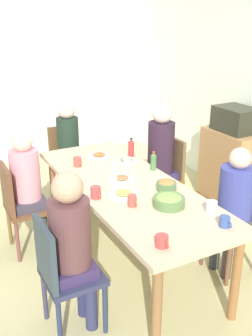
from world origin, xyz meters
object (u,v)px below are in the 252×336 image
at_px(plate_1, 124,194).
at_px(cup_2, 132,201).
at_px(person_1, 69,142).
at_px(bowl_0, 169,201).
at_px(chair_3, 166,173).
at_px(person_4, 234,201).
at_px(cup_0, 78,162).
at_px(chair_1, 67,158).
at_px(bottle_1, 114,176).
at_px(microwave, 236,119).
at_px(cup_1, 96,193).
at_px(plate_3, 99,156).
at_px(plate_2, 126,160).
at_px(side_cabinet, 231,167).
at_px(chair_0, 20,203).
at_px(chair_2, 61,271).
at_px(bottle_2, 153,161).
at_px(cup_3, 127,163).
at_px(bowl_1, 166,185).
at_px(cup_4, 162,241).
at_px(chair_4, 240,217).
at_px(bottle_0, 131,148).
at_px(cup_6, 212,207).
at_px(plate_0, 121,179).
at_px(dining_table, 126,192).
at_px(person_2, 72,240).
at_px(cup_5, 225,222).
at_px(person_3, 160,152).

xyz_separation_m(plate_1, cup_2, (0.20, -0.03, 0.03)).
height_order(person_1, bowl_0, person_1).
height_order(chair_3, person_4, person_4).
bearing_deg(cup_0, person_1, 165.72).
bearing_deg(chair_1, cup_0, -12.96).
height_order(bowl_0, bottle_1, bottle_1).
bearing_deg(bottle_1, microwave, 106.67).
xyz_separation_m(person_1, cup_1, (1.61, -0.35, 0.08)).
distance_m(plate_3, cup_0, 0.34).
bearing_deg(chair_3, bottle_1, -56.26).
height_order(plate_2, bowl_0, bowl_0).
relative_size(bowl_0, side_cabinet, 0.28).
bearing_deg(chair_0, cup_1, 32.73).
distance_m(chair_2, bottle_2, 1.47).
bearing_deg(cup_3, bowl_1, 4.34).
xyz_separation_m(bowl_0, cup_4, (0.46, -0.36, -0.01)).
bearing_deg(chair_4, bottle_1, -119.10).
bearing_deg(bottle_0, cup_6, -2.87).
bearing_deg(cup_0, chair_3, 89.47).
bearing_deg(cup_3, chair_3, 111.44).
xyz_separation_m(chair_4, plate_0, (-0.68, -0.82, 0.28)).
bearing_deg(chair_3, person_4, -4.44).
bearing_deg(bottle_1, cup_3, 139.53).
distance_m(person_4, bottle_1, 1.04).
bearing_deg(cup_0, cup_6, 21.07).
height_order(dining_table, side_cabinet, side_cabinet).
relative_size(cup_6, bottle_2, 0.64).
bearing_deg(chair_4, bottle_2, -150.43).
bearing_deg(chair_1, cup_3, 9.25).
distance_m(chair_3, bowl_0, 1.37).
xyz_separation_m(chair_2, cup_0, (-1.19, 0.60, 0.31)).
xyz_separation_m(person_2, cup_4, (0.41, 0.47, 0.07)).
bearing_deg(cup_0, cup_5, 17.04).
bearing_deg(cup_3, person_3, 114.65).
bearing_deg(dining_table, cup_5, 15.04).
relative_size(bowl_1, cup_3, 1.57).
bearing_deg(chair_2, bowl_0, 93.51).
xyz_separation_m(bottle_0, side_cabinet, (0.11, 1.31, -0.42)).
xyz_separation_m(chair_0, person_1, (-0.88, 0.82, 0.23)).
bearing_deg(cup_6, chair_3, 159.72).
height_order(plate_2, side_cabinet, side_cabinet).
xyz_separation_m(person_3, plate_2, (0.10, -0.47, 0.02)).
bearing_deg(dining_table, plate_3, 174.14).
height_order(dining_table, plate_3, plate_3).
bearing_deg(side_cabinet, plate_2, -89.62).
bearing_deg(person_1, cup_3, 10.00).
xyz_separation_m(chair_3, cup_6, (1.38, -0.51, 0.31)).
xyz_separation_m(chair_0, plate_0, (0.50, 0.82, 0.28)).
distance_m(dining_table, cup_6, 0.85).
bearing_deg(chair_1, dining_table, 0.00).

